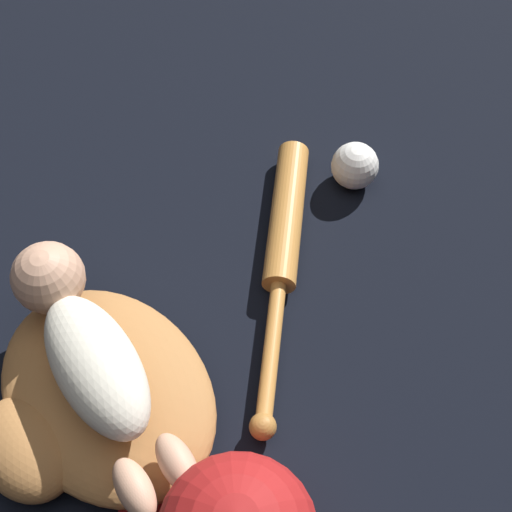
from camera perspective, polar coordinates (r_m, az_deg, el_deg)
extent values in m
plane|color=black|center=(0.99, -11.92, -9.05)|extent=(6.00, 6.00, 0.00)
ellipsoid|color=#A8703D|center=(0.94, -11.80, -10.51)|extent=(0.37, 0.30, 0.07)
ellipsoid|color=#A8703D|center=(0.94, -17.86, -14.43)|extent=(0.16, 0.14, 0.07)
ellipsoid|color=silver|center=(0.87, -12.67, -8.51)|extent=(0.23, 0.16, 0.08)
sphere|color=tan|center=(0.94, -16.27, -1.67)|extent=(0.09, 0.09, 0.09)
ellipsoid|color=tan|center=(0.83, -9.70, -17.88)|extent=(0.09, 0.06, 0.04)
ellipsoid|color=tan|center=(0.84, -6.32, -16.14)|extent=(0.09, 0.06, 0.04)
cylinder|color=#C6843D|center=(1.08, 2.47, 3.37)|extent=(0.18, 0.24, 0.05)
cylinder|color=#C6843D|center=(0.96, 1.22, -7.67)|extent=(0.13, 0.19, 0.02)
sphere|color=#A97034|center=(0.92, 0.55, -13.49)|extent=(0.04, 0.04, 0.04)
sphere|color=white|center=(1.13, 7.91, 7.16)|extent=(0.07, 0.07, 0.07)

